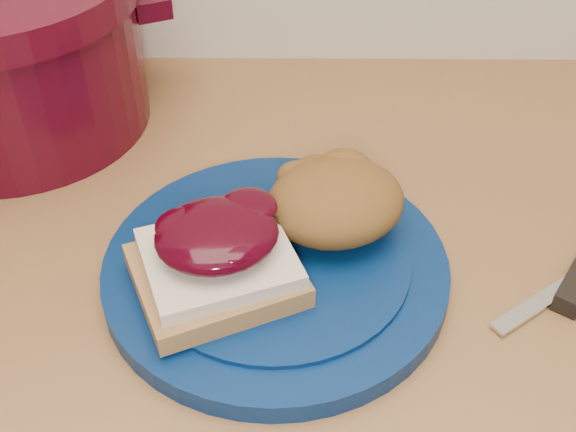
{
  "coord_description": "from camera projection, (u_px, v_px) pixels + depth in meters",
  "views": [
    {
      "loc": [
        -0.02,
        1.0,
        1.34
      ],
      "look_at": [
        -0.02,
        1.45,
        0.95
      ],
      "focal_mm": 45.0,
      "sensor_mm": 36.0,
      "label": 1
    }
  ],
  "objects": [
    {
      "name": "plate",
      "position": [
        276.0,
        268.0,
        0.6
      ],
      "size": [
        0.36,
        0.36,
        0.02
      ],
      "primitive_type": "cylinder",
      "rotation": [
        0.0,
        0.0,
        0.31
      ],
      "color": "#051E4C",
      "rests_on": "wood_countertop"
    },
    {
      "name": "sandwich",
      "position": [
        217.0,
        256.0,
        0.55
      ],
      "size": [
        0.15,
        0.15,
        0.06
      ],
      "rotation": [
        0.0,
        0.0,
        0.31
      ],
      "color": "olive",
      "rests_on": "plate"
    },
    {
      "name": "stuffing_mound",
      "position": [
        336.0,
        202.0,
        0.6
      ],
      "size": [
        0.14,
        0.13,
        0.06
      ],
      "primitive_type": "ellipsoid",
      "rotation": [
        0.0,
        0.0,
        0.31
      ],
      "color": "brown",
      "rests_on": "plate"
    },
    {
      "name": "butter_knife",
      "position": [
        573.0,
        281.0,
        0.6
      ],
      "size": [
        0.16,
        0.12,
        0.0
      ],
      "primitive_type": "cube",
      "rotation": [
        0.0,
        0.0,
        0.62
      ],
      "color": "silver",
      "rests_on": "wood_countertop"
    },
    {
      "name": "dutch_oven",
      "position": [
        4.0,
        50.0,
        0.73
      ],
      "size": [
        0.38,
        0.38,
        0.18
      ],
      "rotation": [
        0.0,
        0.0,
        0.41
      ],
      "color": "#3C0613",
      "rests_on": "wood_countertop"
    }
  ]
}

